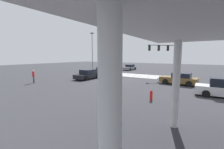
{
  "coord_description": "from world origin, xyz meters",
  "views": [
    {
      "loc": [
        -11.84,
        19.03,
        3.62
      ],
      "look_at": [
        0.0,
        0.0,
        0.83
      ],
      "focal_mm": 24.0,
      "sensor_mm": 36.0,
      "label": 1
    }
  ],
  "objects_px": {
    "pedestrian": "(34,76)",
    "fire_hydrant": "(151,95)",
    "car_1": "(88,74)",
    "street_light_pole_b": "(99,49)",
    "car_3": "(130,67)",
    "car_4": "(179,79)",
    "street_light_pole_a": "(92,49)",
    "car_0": "(104,71)",
    "tree_corner_a": "(104,56)",
    "traffic_signal_mast": "(166,53)"
  },
  "relations": [
    {
      "from": "car_3",
      "to": "street_light_pole_b",
      "type": "relative_size",
      "value": 0.51
    },
    {
      "from": "car_0",
      "to": "car_3",
      "type": "xyz_separation_m",
      "value": [
        0.35,
        -12.1,
        -0.05
      ]
    },
    {
      "from": "car_1",
      "to": "fire_hydrant",
      "type": "xyz_separation_m",
      "value": [
        -12.11,
        6.17,
        -0.29
      ]
    },
    {
      "from": "car_0",
      "to": "car_1",
      "type": "xyz_separation_m",
      "value": [
        -0.45,
        5.05,
        0.01
      ]
    },
    {
      "from": "car_4",
      "to": "car_0",
      "type": "bearing_deg",
      "value": -5.88
    },
    {
      "from": "traffic_signal_mast",
      "to": "car_3",
      "type": "xyz_separation_m",
      "value": [
        10.98,
        -9.72,
        -3.46
      ]
    },
    {
      "from": "car_0",
      "to": "car_3",
      "type": "distance_m",
      "value": 12.1
    },
    {
      "from": "traffic_signal_mast",
      "to": "fire_hydrant",
      "type": "relative_size",
      "value": 6.48
    },
    {
      "from": "traffic_signal_mast",
      "to": "car_4",
      "type": "bearing_deg",
      "value": 75.17
    },
    {
      "from": "car_1",
      "to": "tree_corner_a",
      "type": "height_order",
      "value": "tree_corner_a"
    },
    {
      "from": "street_light_pole_b",
      "to": "street_light_pole_a",
      "type": "bearing_deg",
      "value": 5.01
    },
    {
      "from": "tree_corner_a",
      "to": "car_0",
      "type": "bearing_deg",
      "value": 125.0
    },
    {
      "from": "traffic_signal_mast",
      "to": "tree_corner_a",
      "type": "height_order",
      "value": "traffic_signal_mast"
    },
    {
      "from": "traffic_signal_mast",
      "to": "tree_corner_a",
      "type": "bearing_deg",
      "value": -66.83
    },
    {
      "from": "traffic_signal_mast",
      "to": "car_0",
      "type": "height_order",
      "value": "traffic_signal_mast"
    },
    {
      "from": "traffic_signal_mast",
      "to": "tree_corner_a",
      "type": "relative_size",
      "value": 1.1
    },
    {
      "from": "car_4",
      "to": "pedestrian",
      "type": "height_order",
      "value": "pedestrian"
    },
    {
      "from": "car_3",
      "to": "fire_hydrant",
      "type": "distance_m",
      "value": 26.65
    },
    {
      "from": "tree_corner_a",
      "to": "traffic_signal_mast",
      "type": "bearing_deg",
      "value": 158.17
    },
    {
      "from": "car_1",
      "to": "street_light_pole_b",
      "type": "height_order",
      "value": "street_light_pole_b"
    },
    {
      "from": "car_3",
      "to": "street_light_pole_b",
      "type": "distance_m",
      "value": 9.16
    },
    {
      "from": "car_0",
      "to": "car_4",
      "type": "xyz_separation_m",
      "value": [
        -13.44,
        2.45,
        -0.01
      ]
    },
    {
      "from": "fire_hydrant",
      "to": "tree_corner_a",
      "type": "bearing_deg",
      "value": -47.07
    },
    {
      "from": "traffic_signal_mast",
      "to": "car_4",
      "type": "xyz_separation_m",
      "value": [
        -2.81,
        4.83,
        -3.42
      ]
    },
    {
      "from": "car_4",
      "to": "traffic_signal_mast",
      "type": "bearing_deg",
      "value": -55.36
    },
    {
      "from": "car_0",
      "to": "car_4",
      "type": "height_order",
      "value": "car_4"
    },
    {
      "from": "pedestrian",
      "to": "fire_hydrant",
      "type": "distance_m",
      "value": 15.73
    },
    {
      "from": "car_0",
      "to": "fire_hydrant",
      "type": "height_order",
      "value": "car_0"
    },
    {
      "from": "car_1",
      "to": "car_4",
      "type": "bearing_deg",
      "value": 101.48
    },
    {
      "from": "car_0",
      "to": "tree_corner_a",
      "type": "xyz_separation_m",
      "value": [
        6.45,
        -9.22,
        2.77
      ]
    },
    {
      "from": "car_1",
      "to": "street_light_pole_b",
      "type": "relative_size",
      "value": 0.49
    },
    {
      "from": "car_1",
      "to": "street_light_pole_b",
      "type": "bearing_deg",
      "value": -151.45
    },
    {
      "from": "car_0",
      "to": "car_1",
      "type": "bearing_deg",
      "value": 96.79
    },
    {
      "from": "pedestrian",
      "to": "street_light_pole_b",
      "type": "xyz_separation_m",
      "value": [
        2.51,
        -18.08,
        4.34
      ]
    },
    {
      "from": "car_3",
      "to": "street_light_pole_b",
      "type": "bearing_deg",
      "value": -41.2
    },
    {
      "from": "traffic_signal_mast",
      "to": "pedestrian",
      "type": "relative_size",
      "value": 3.14
    },
    {
      "from": "car_3",
      "to": "fire_hydrant",
      "type": "bearing_deg",
      "value": 30.24
    },
    {
      "from": "street_light_pole_b",
      "to": "fire_hydrant",
      "type": "xyz_separation_m",
      "value": [
        -18.23,
        17.51,
        -4.91
      ]
    },
    {
      "from": "pedestrian",
      "to": "street_light_pole_b",
      "type": "distance_m",
      "value": 18.76
    },
    {
      "from": "car_1",
      "to": "car_3",
      "type": "xyz_separation_m",
      "value": [
        0.8,
        -17.14,
        -0.05
      ]
    },
    {
      "from": "traffic_signal_mast",
      "to": "car_1",
      "type": "bearing_deg",
      "value": -8.9
    },
    {
      "from": "street_light_pole_b",
      "to": "tree_corner_a",
      "type": "distance_m",
      "value": 3.56
    },
    {
      "from": "traffic_signal_mast",
      "to": "pedestrian",
      "type": "distance_m",
      "value": 20.01
    },
    {
      "from": "car_0",
      "to": "car_4",
      "type": "bearing_deg",
      "value": 171.34
    },
    {
      "from": "car_0",
      "to": "fire_hydrant",
      "type": "bearing_deg",
      "value": 139.91
    },
    {
      "from": "car_3",
      "to": "pedestrian",
      "type": "xyz_separation_m",
      "value": [
        2.8,
        23.89,
        0.34
      ]
    },
    {
      "from": "car_1",
      "to": "car_3",
      "type": "relative_size",
      "value": 0.96
    },
    {
      "from": "car_4",
      "to": "fire_hydrant",
      "type": "xyz_separation_m",
      "value": [
        0.88,
        8.76,
        -0.27
      ]
    },
    {
      "from": "car_1",
      "to": "pedestrian",
      "type": "height_order",
      "value": "pedestrian"
    },
    {
      "from": "pedestrian",
      "to": "car_1",
      "type": "bearing_deg",
      "value": 15.43
    }
  ]
}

